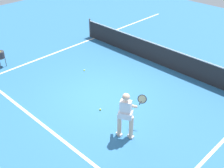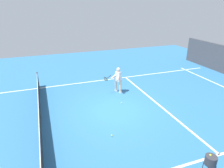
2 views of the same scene
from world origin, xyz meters
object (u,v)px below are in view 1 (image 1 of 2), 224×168
(tennis_player, at_px, (126,113))
(ball_hopper, at_px, (0,55))
(tennis_ball_near, at_px, (100,110))
(tennis_ball_mid, at_px, (84,70))

(tennis_player, distance_m, ball_hopper, 6.86)
(tennis_player, distance_m, tennis_ball_near, 1.73)
(tennis_ball_near, height_order, ball_hopper, ball_hopper)
(tennis_ball_mid, bearing_deg, tennis_player, -24.32)
(tennis_ball_near, bearing_deg, tennis_ball_mid, 149.94)
(tennis_ball_mid, bearing_deg, tennis_ball_near, -30.06)
(tennis_ball_near, relative_size, tennis_ball_mid, 1.00)
(tennis_ball_near, distance_m, tennis_ball_mid, 2.89)
(ball_hopper, bearing_deg, tennis_player, 3.51)
(tennis_player, height_order, tennis_ball_mid, tennis_player)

